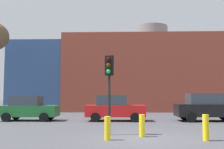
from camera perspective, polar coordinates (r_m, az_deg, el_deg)
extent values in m
plane|color=#47474C|center=(11.21, 6.15, -13.40)|extent=(200.00, 200.00, 0.00)
cube|color=brown|center=(34.47, 8.62, -0.24)|extent=(21.12, 11.19, 8.71)
cube|color=#2D4C7F|center=(35.55, -14.02, -0.79)|extent=(6.45, 10.07, 8.08)
cylinder|color=slate|center=(35.29, 8.51, 8.47)|extent=(4.00, 4.00, 2.00)
cube|color=#1E662D|center=(19.86, -17.22, -7.42)|extent=(4.00, 1.71, 0.76)
cube|color=#333D47|center=(19.92, -17.82, -5.35)|extent=(2.00, 1.52, 0.67)
cylinder|color=black|center=(20.35, -12.97, -8.52)|extent=(0.61, 0.21, 0.61)
cylinder|color=black|center=(18.67, -14.36, -8.85)|extent=(0.61, 0.21, 0.61)
cylinder|color=black|center=(21.15, -19.79, -8.21)|extent=(0.61, 0.21, 0.61)
cylinder|color=black|center=(19.53, -21.70, -8.47)|extent=(0.61, 0.21, 0.61)
cube|color=red|center=(18.80, 0.73, -7.75)|extent=(4.10, 1.76, 0.78)
cube|color=#333D47|center=(18.78, -0.02, -5.51)|extent=(2.05, 1.56, 0.68)
cylinder|color=black|center=(19.74, 4.66, -8.72)|extent=(0.62, 0.21, 0.62)
cylinder|color=black|center=(17.95, 4.94, -9.12)|extent=(0.62, 0.21, 0.62)
cylinder|color=black|center=(19.79, -3.08, -8.72)|extent=(0.62, 0.21, 0.62)
cylinder|color=black|center=(18.00, -3.57, -9.12)|extent=(0.62, 0.21, 0.62)
cube|color=black|center=(19.74, 19.81, -7.18)|extent=(4.39, 1.88, 0.84)
cube|color=#333D47|center=(19.64, 19.02, -4.93)|extent=(2.20, 1.67, 0.73)
cylinder|color=black|center=(21.14, 22.71, -8.05)|extent=(0.67, 0.23, 0.67)
cylinder|color=black|center=(20.31, 15.17, -8.40)|extent=(0.67, 0.23, 0.67)
cylinder|color=black|center=(18.45, 16.56, -8.76)|extent=(0.67, 0.23, 0.67)
cylinder|color=black|center=(12.01, -0.58, -6.52)|extent=(0.12, 0.12, 2.64)
cube|color=black|center=(12.08, -0.57, 1.91)|extent=(0.40, 0.31, 0.90)
sphere|color=#3C0605|center=(11.98, -0.75, 3.31)|extent=(0.20, 0.20, 0.20)
sphere|color=#3C2905|center=(11.95, -0.75, 1.98)|extent=(0.20, 0.20, 0.20)
sphere|color=green|center=(11.92, -0.75, 0.64)|extent=(0.20, 0.20, 0.20)
cylinder|color=yellow|center=(11.57, 6.42, -10.79)|extent=(0.24, 0.24, 0.93)
cylinder|color=yellow|center=(10.64, -0.98, -11.40)|extent=(0.24, 0.24, 0.92)
cylinder|color=yellow|center=(11.09, 19.39, -10.64)|extent=(0.24, 0.24, 1.00)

